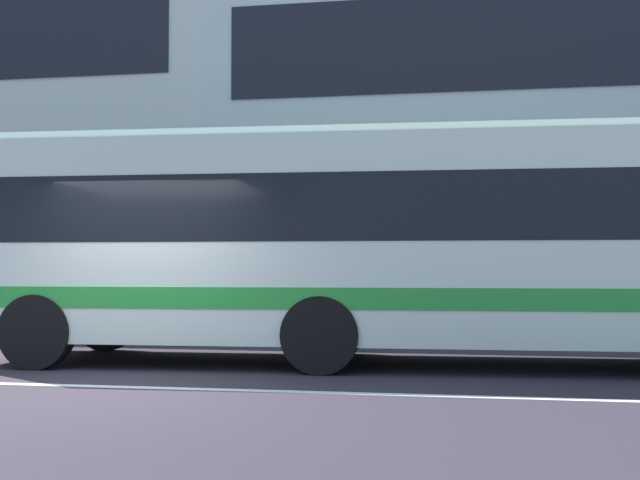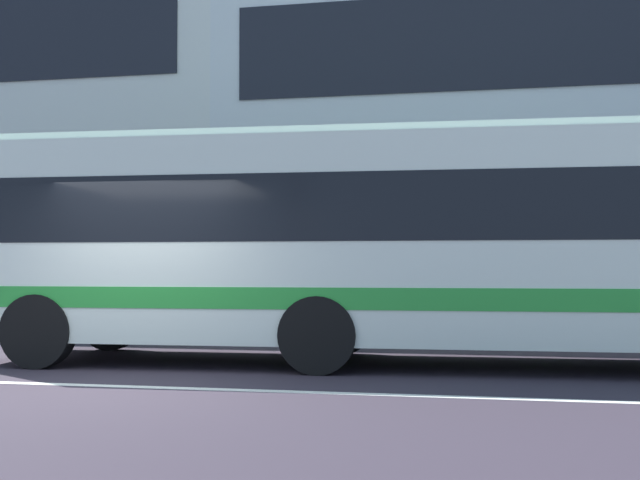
# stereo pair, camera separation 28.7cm
# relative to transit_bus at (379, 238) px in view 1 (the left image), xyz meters

# --- Properties ---
(ground_plane) EXTENTS (160.00, 160.00, 0.00)m
(ground_plane) POSITION_rel_transit_bus_xyz_m (-2.93, -2.65, -1.77)
(ground_plane) COLOR #302833
(lane_centre_line) EXTENTS (60.00, 0.16, 0.01)m
(lane_centre_line) POSITION_rel_transit_bus_xyz_m (-2.93, -2.65, -1.77)
(lane_centre_line) COLOR silver
(lane_centre_line) RESTS_ON ground_plane
(hedge_row_far) EXTENTS (19.77, 1.10, 0.92)m
(hedge_row_far) POSITION_rel_transit_bus_xyz_m (-5.65, 4.04, -1.31)
(hedge_row_far) COLOR #285317
(hedge_row_far) RESTS_ON ground_plane
(apartment_block_right) EXTENTS (18.50, 8.70, 11.05)m
(apartment_block_right) POSITION_rel_transit_bus_xyz_m (4.34, 11.21, 3.75)
(apartment_block_right) COLOR silver
(apartment_block_right) RESTS_ON ground_plane
(transit_bus) EXTENTS (11.10, 3.03, 3.21)m
(transit_bus) POSITION_rel_transit_bus_xyz_m (0.00, 0.00, 0.00)
(transit_bus) COLOR silver
(transit_bus) RESTS_ON ground_plane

